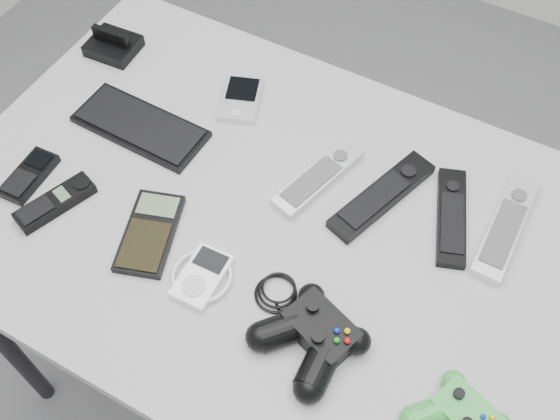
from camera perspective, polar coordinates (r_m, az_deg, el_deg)
The scene contains 15 objects.
floor at distance 1.86m, azimuth 1.92°, elevation -13.90°, with size 3.50×3.50×0.00m, color slate.
desk at distance 1.18m, azimuth 0.34°, elevation -2.94°, with size 1.20×0.77×0.80m.
pda_keyboard at distance 1.27m, azimuth -12.07°, elevation 7.18°, with size 0.25×0.11×0.02m, color black.
dock_bracket at distance 1.42m, azimuth -14.41°, elevation 14.08°, with size 0.10×0.09×0.05m, color black.
pda at distance 1.29m, azimuth -3.45°, elevation 9.61°, with size 0.07×0.11×0.02m, color silver.
remote_silver_a at distance 1.17m, azimuth 3.37°, elevation 2.87°, with size 0.05×0.20×0.02m, color silver.
remote_black_a at distance 1.15m, azimuth 8.87°, elevation 1.28°, with size 0.05×0.23×0.02m, color black.
remote_black_b at distance 1.15m, azimuth 14.71°, elevation -0.54°, with size 0.05×0.20×0.02m, color black.
remote_silver_b at distance 1.17m, azimuth 19.06°, elevation -1.37°, with size 0.05×0.22×0.02m, color silver.
mobile_phone at distance 1.25m, azimuth -21.02°, elevation 2.85°, with size 0.05×0.11×0.02m, color black.
cordless_handset at distance 1.20m, azimuth -19.00°, elevation 0.64°, with size 0.04×0.14×0.02m, color black.
calculator at distance 1.12m, azimuth -11.28°, elevation -1.95°, with size 0.08×0.16×0.02m, color black.
mp3_player at distance 1.06m, azimuth -6.82°, elevation -5.74°, with size 0.10×0.11×0.02m, color white.
controller_black at distance 1.00m, azimuth 2.93°, elevation -10.82°, with size 0.26×0.16×0.05m, color black, non-canonical shape.
controller_green at distance 0.99m, azimuth 15.40°, elevation -17.16°, with size 0.12×0.13×0.04m, color #238331, non-canonical shape.
Camera 1 is at (0.26, -0.59, 1.74)m, focal length 42.00 mm.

